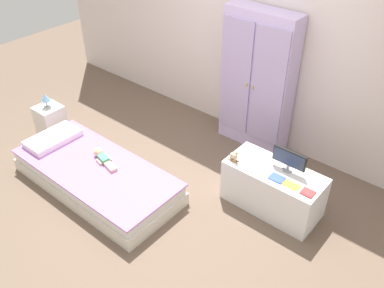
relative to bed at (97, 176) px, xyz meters
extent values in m
cube|color=brown|center=(0.66, 0.32, -0.14)|extent=(10.00, 10.00, 0.02)
cube|color=silver|center=(0.66, 1.90, 1.22)|extent=(6.40, 0.05, 2.70)
cube|color=silver|center=(0.00, 0.00, -0.06)|extent=(1.82, 0.81, 0.14)
cube|color=silver|center=(0.00, 0.00, 0.06)|extent=(1.78, 0.77, 0.10)
cube|color=#B270C6|center=(0.00, 0.00, 0.12)|extent=(1.81, 0.80, 0.02)
cube|color=white|center=(-0.71, 0.00, 0.16)|extent=(0.32, 0.58, 0.07)
cube|color=#4CA375|center=(0.00, 0.12, 0.16)|extent=(0.14, 0.11, 0.06)
cube|color=#DBB293|center=(0.15, 0.10, 0.15)|extent=(0.16, 0.07, 0.04)
cube|color=#DBB293|center=(0.14, 0.07, 0.15)|extent=(0.16, 0.07, 0.04)
cube|color=#DBB293|center=(0.01, 0.17, 0.14)|extent=(0.10, 0.05, 0.03)
cube|color=#DBB293|center=(-0.01, 0.07, 0.14)|extent=(0.10, 0.05, 0.03)
sphere|color=#DBB293|center=(-0.10, 0.14, 0.18)|extent=(0.09, 0.09, 0.09)
sphere|color=#E0C67F|center=(-0.11, 0.14, 0.18)|extent=(0.10, 0.10, 0.10)
cube|color=silver|center=(-1.15, 0.26, 0.08)|extent=(0.29, 0.29, 0.40)
cylinder|color=#B7B2AD|center=(-1.15, 0.26, 0.28)|extent=(0.08, 0.08, 0.01)
cylinder|color=#B7B2AD|center=(-1.15, 0.26, 0.33)|extent=(0.02, 0.02, 0.07)
cone|color=#7AB2E0|center=(-1.15, 0.26, 0.41)|extent=(0.11, 0.11, 0.09)
cube|color=silver|center=(0.78, 1.73, 0.67)|extent=(0.82, 0.25, 1.60)
cube|color=#AF9DC9|center=(0.58, 1.59, 0.71)|extent=(0.38, 0.02, 1.31)
cube|color=#AF9DC9|center=(0.99, 1.59, 0.71)|extent=(0.38, 0.02, 1.31)
sphere|color=gold|center=(0.74, 1.57, 0.67)|extent=(0.02, 0.02, 0.02)
sphere|color=gold|center=(0.82, 1.57, 0.67)|extent=(0.02, 0.02, 0.02)
cube|color=white|center=(1.55, 0.90, 0.10)|extent=(0.93, 0.43, 0.46)
cylinder|color=#99999E|center=(1.63, 0.97, 0.34)|extent=(0.10, 0.10, 0.01)
cylinder|color=#99999E|center=(1.63, 0.97, 0.37)|extent=(0.02, 0.02, 0.05)
cube|color=black|center=(1.63, 0.97, 0.47)|extent=(0.33, 0.02, 0.16)
cube|color=#28334C|center=(1.63, 0.96, 0.47)|extent=(0.31, 0.01, 0.14)
cube|color=#8E6642|center=(1.16, 0.78, 0.34)|extent=(0.10, 0.01, 0.01)
cube|color=#8E6642|center=(1.16, 0.75, 0.34)|extent=(0.10, 0.01, 0.01)
cube|color=#D1B289|center=(1.16, 0.76, 0.39)|extent=(0.07, 0.03, 0.04)
cylinder|color=#D1B289|center=(1.19, 0.78, 0.36)|extent=(0.01, 0.01, 0.02)
cylinder|color=#D1B289|center=(1.19, 0.75, 0.36)|extent=(0.01, 0.01, 0.02)
cylinder|color=#D1B289|center=(1.14, 0.78, 0.36)|extent=(0.01, 0.01, 0.02)
cylinder|color=#D1B289|center=(1.14, 0.75, 0.36)|extent=(0.01, 0.01, 0.02)
cylinder|color=#D1B289|center=(1.19, 0.76, 0.42)|extent=(0.02, 0.02, 0.02)
sphere|color=#D1B289|center=(1.19, 0.76, 0.44)|extent=(0.04, 0.04, 0.04)
cube|color=blue|center=(1.62, 0.80, 0.34)|extent=(0.14, 0.11, 0.01)
cube|color=gold|center=(1.77, 0.80, 0.34)|extent=(0.15, 0.08, 0.01)
cube|color=#CC3838|center=(1.92, 0.80, 0.34)|extent=(0.11, 0.10, 0.01)
camera|label=1|loc=(2.88, -1.90, 2.78)|focal=38.99mm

